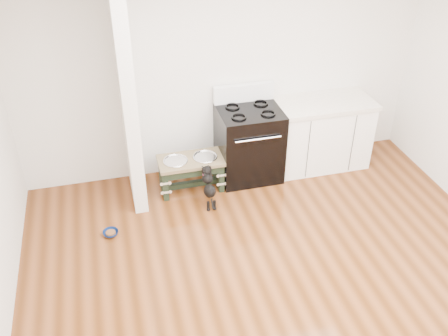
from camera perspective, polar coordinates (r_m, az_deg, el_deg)
ground at (r=4.89m, az=7.43°, el=-15.01°), size 5.00×5.00×0.00m
room_shell at (r=3.84m, az=9.16°, el=1.23°), size 5.00×5.00×5.00m
partition_wall at (r=5.55m, az=-11.06°, el=8.47°), size 0.15×0.80×2.70m
oven_range at (r=6.23m, az=2.87°, el=2.95°), size 0.76×0.69×1.14m
cabinet_run at (r=6.59m, az=11.01°, el=3.88°), size 1.24×0.64×0.91m
dog_feeder at (r=6.06m, az=-3.80°, el=0.01°), size 0.78×0.42×0.44m
puppy at (r=5.82m, az=-1.75°, el=-2.05°), size 0.14×0.40×0.48m
floor_bowl at (r=5.66m, az=-12.82°, el=-7.27°), size 0.22×0.22×0.05m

